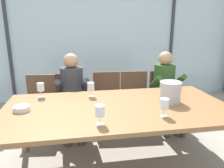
# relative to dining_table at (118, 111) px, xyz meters

# --- Properties ---
(ground) EXTENTS (14.00, 14.00, 0.00)m
(ground) POSITION_rel_dining_table_xyz_m (0.00, 1.00, -0.68)
(ground) COLOR #9E9384
(window_glass_panel) EXTENTS (7.59, 0.03, 2.60)m
(window_glass_panel) POSITION_rel_dining_table_xyz_m (0.00, 2.48, 0.62)
(window_glass_panel) COLOR silver
(window_glass_panel) RESTS_ON ground
(window_mullion_left) EXTENTS (0.06, 0.06, 2.60)m
(window_mullion_left) POSITION_rel_dining_table_xyz_m (-1.71, 2.46, 0.62)
(window_mullion_left) COLOR #38383D
(window_mullion_left) RESTS_ON ground
(window_mullion_right) EXTENTS (0.06, 0.06, 2.60)m
(window_mullion_right) POSITION_rel_dining_table_xyz_m (1.71, 2.46, 0.62)
(window_mullion_right) COLOR #38383D
(window_mullion_right) RESTS_ON ground
(hillside_vineyard) EXTENTS (13.59, 2.40, 1.74)m
(hillside_vineyard) POSITION_rel_dining_table_xyz_m (0.00, 6.61, 0.19)
(hillside_vineyard) COLOR #386633
(hillside_vineyard) RESTS_ON ground
(dining_table) EXTENTS (2.39, 1.20, 0.74)m
(dining_table) POSITION_rel_dining_table_xyz_m (0.00, 0.00, 0.00)
(dining_table) COLOR olive
(dining_table) RESTS_ON ground
(chair_near_curtain) EXTENTS (0.49, 0.49, 0.87)m
(chair_near_curtain) POSITION_rel_dining_table_xyz_m (-0.95, 0.98, -0.17)
(chair_near_curtain) COLOR brown
(chair_near_curtain) RESTS_ON ground
(chair_left_of_center) EXTENTS (0.49, 0.49, 0.87)m
(chair_left_of_center) POSITION_rel_dining_table_xyz_m (-0.52, 1.03, -0.17)
(chair_left_of_center) COLOR brown
(chair_left_of_center) RESTS_ON ground
(chair_center) EXTENTS (0.48, 0.48, 0.87)m
(chair_center) POSITION_rel_dining_table_xyz_m (0.04, 1.02, -0.17)
(chair_center) COLOR brown
(chair_center) RESTS_ON ground
(chair_right_of_center) EXTENTS (0.47, 0.47, 0.87)m
(chair_right_of_center) POSITION_rel_dining_table_xyz_m (0.47, 0.99, -0.17)
(chair_right_of_center) COLOR brown
(chair_right_of_center) RESTS_ON ground
(chair_near_window_right) EXTENTS (0.49, 0.49, 0.87)m
(chair_near_window_right) POSITION_rel_dining_table_xyz_m (0.96, 0.99, -0.17)
(chair_near_window_right) COLOR brown
(chair_near_window_right) RESTS_ON ground
(person_charcoal_jacket) EXTENTS (0.47, 0.62, 1.19)m
(person_charcoal_jacket) POSITION_rel_dining_table_xyz_m (-0.48, 0.87, 0.00)
(person_charcoal_jacket) COLOR #38383D
(person_charcoal_jacket) RESTS_ON ground
(person_olive_shirt) EXTENTS (0.47, 0.61, 1.19)m
(person_olive_shirt) POSITION_rel_dining_table_xyz_m (0.93, 0.87, 0.00)
(person_olive_shirt) COLOR #2D5123
(person_olive_shirt) RESTS_ON ground
(ice_bucket_primary) EXTENTS (0.24, 0.24, 0.24)m
(ice_bucket_primary) POSITION_rel_dining_table_xyz_m (0.59, 0.02, 0.18)
(ice_bucket_primary) COLOR #B7B7BC
(ice_bucket_primary) RESTS_ON dining_table
(tasting_bowl) EXTENTS (0.17, 0.17, 0.05)m
(tasting_bowl) POSITION_rel_dining_table_xyz_m (-0.97, 0.04, 0.08)
(tasting_bowl) COLOR silver
(tasting_bowl) RESTS_ON dining_table
(wine_glass_by_left_taster) EXTENTS (0.08, 0.08, 0.17)m
(wine_glass_by_left_taster) POSITION_rel_dining_table_xyz_m (0.37, -0.33, 0.18)
(wine_glass_by_left_taster) COLOR silver
(wine_glass_by_left_taster) RESTS_ON dining_table
(wine_glass_near_bucket) EXTENTS (0.08, 0.08, 0.17)m
(wine_glass_near_bucket) POSITION_rel_dining_table_xyz_m (-0.25, 0.37, 0.18)
(wine_glass_near_bucket) COLOR silver
(wine_glass_near_bucket) RESTS_ON dining_table
(wine_glass_center_pour) EXTENTS (0.08, 0.08, 0.17)m
(wine_glass_center_pour) POSITION_rel_dining_table_xyz_m (-0.23, -0.40, 0.18)
(wine_glass_center_pour) COLOR silver
(wine_glass_center_pour) RESTS_ON dining_table
(wine_glass_by_right_taster) EXTENTS (0.08, 0.08, 0.17)m
(wine_glass_by_right_taster) POSITION_rel_dining_table_xyz_m (-0.84, 0.45, 0.18)
(wine_glass_by_right_taster) COLOR silver
(wine_glass_by_right_taster) RESTS_ON dining_table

